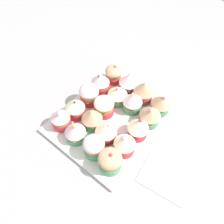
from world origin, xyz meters
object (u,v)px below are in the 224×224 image
(cupcake_0, at_px, (161,104))
(cupcake_12, at_px, (106,131))
(cupcake_3, at_px, (114,74))
(cupcake_4, at_px, (150,116))
(cupcake_15, at_px, (110,161))
(cupcake_8, at_px, (139,128))
(cupcake_6, at_px, (117,95))
(cupcake_11, at_px, (125,144))
(cupcake_5, at_px, (132,102))
(cupcake_9, at_px, (103,107))
(cupcake_17, at_px, (75,131))
(cupcake_16, at_px, (94,146))
(baking_tray, at_px, (112,119))
(cupcake_10, at_px, (89,94))
(cupcake_18, at_px, (61,119))
(napkin, at_px, (169,172))
(cupcake_7, at_px, (100,83))
(cupcake_1, at_px, (144,91))
(cupcake_2, at_px, (129,83))
(cupcake_13, at_px, (92,118))
(cupcake_14, at_px, (75,108))

(cupcake_0, distance_m, cupcake_12, 0.20)
(cupcake_3, height_order, cupcake_4, cupcake_4)
(cupcake_3, height_order, cupcake_15, cupcake_15)
(cupcake_8, bearing_deg, cupcake_15, 90.96)
(cupcake_6, xyz_separation_m, cupcake_11, (-0.13, 0.13, 0.00))
(cupcake_5, height_order, cupcake_9, cupcake_5)
(cupcake_17, bearing_deg, cupcake_0, -119.23)
(cupcake_16, bearing_deg, cupcake_9, -60.06)
(baking_tray, xyz_separation_m, cupcake_16, (-0.04, 0.12, 0.04))
(cupcake_9, bearing_deg, cupcake_3, -63.19)
(cupcake_12, relative_size, cupcake_17, 0.90)
(cupcake_4, height_order, cupcake_16, cupcake_4)
(cupcake_10, xyz_separation_m, cupcake_18, (0.00, 0.12, 0.00))
(cupcake_8, relative_size, cupcake_18, 0.96)
(cupcake_8, xyz_separation_m, napkin, (-0.14, 0.04, -0.04))
(cupcake_6, bearing_deg, cupcake_7, -0.81)
(cupcake_3, xyz_separation_m, cupcake_17, (-0.06, 0.25, 0.00))
(cupcake_4, xyz_separation_m, cupcake_10, (0.20, 0.05, -0.00))
(cupcake_9, bearing_deg, cupcake_1, -116.13)
(baking_tray, bearing_deg, cupcake_11, 146.44)
(cupcake_10, bearing_deg, baking_tray, 176.59)
(cupcake_1, xyz_separation_m, cupcake_12, (-0.00, 0.19, -0.01))
(cupcake_3, height_order, cupcake_7, cupcake_7)
(cupcake_15, relative_size, napkin, 0.50)
(cupcake_0, relative_size, cupcake_5, 0.97)
(cupcake_4, xyz_separation_m, cupcake_7, (0.20, -0.00, 0.00))
(cupcake_2, bearing_deg, cupcake_11, 124.29)
(cupcake_9, height_order, napkin, cupcake_9)
(cupcake_15, bearing_deg, cupcake_18, -2.94)
(cupcake_4, bearing_deg, cupcake_16, 71.69)
(baking_tray, distance_m, cupcake_13, 0.08)
(cupcake_7, xyz_separation_m, cupcake_10, (-0.00, 0.06, -0.00))
(cupcake_6, bearing_deg, cupcake_12, 115.17)
(cupcake_3, xyz_separation_m, cupcake_9, (-0.07, 0.13, -0.00))
(cupcake_0, bearing_deg, cupcake_2, -1.91)
(cupcake_14, height_order, cupcake_15, cupcake_15)
(cupcake_2, height_order, cupcake_9, cupcake_2)
(cupcake_3, bearing_deg, cupcake_18, 89.29)
(cupcake_13, bearing_deg, cupcake_6, -90.35)
(cupcake_16, height_order, cupcake_17, cupcake_17)
(baking_tray, distance_m, cupcake_12, 0.08)
(cupcake_2, distance_m, cupcake_17, 0.25)
(cupcake_5, height_order, cupcake_6, cupcake_5)
(cupcake_2, height_order, cupcake_17, same)
(cupcake_11, height_order, cupcake_16, cupcake_11)
(cupcake_5, bearing_deg, cupcake_10, 25.85)
(baking_tray, bearing_deg, cupcake_7, -31.91)
(cupcake_5, distance_m, cupcake_15, 0.21)
(cupcake_11, bearing_deg, baking_tray, -33.56)
(cupcake_1, height_order, cupcake_5, cupcake_1)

